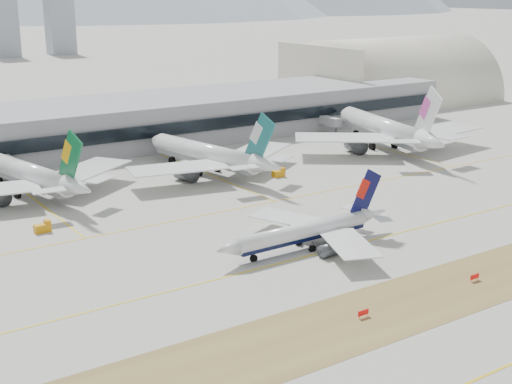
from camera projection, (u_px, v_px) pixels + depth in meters
ground at (306, 246)px, 148.64m from camera, size 3000.00×3000.00×0.00m
taxiing_airliner at (309, 231)px, 146.67m from camera, size 43.79×38.14×14.74m
widebody_eva at (30, 175)px, 182.98m from camera, size 56.21×55.88×20.49m
widebody_cathay at (210, 156)px, 204.40m from camera, size 57.53×57.04×20.86m
widebody_china_air at (386, 130)px, 235.70m from camera, size 67.08×66.92×24.66m
terminal at (97, 126)px, 238.40m from camera, size 280.00×43.10×15.00m
hangar at (390, 101)px, 339.06m from camera, size 91.00×60.00×60.00m
hold_sign_left at (363, 313)px, 115.93m from camera, size 2.20×0.15×1.35m
hold_sign_right at (475, 277)px, 130.44m from camera, size 2.20×0.15×1.35m
gse_c at (279, 173)px, 202.91m from camera, size 3.55×2.00×2.60m
gse_b at (43, 227)px, 156.81m from camera, size 3.55×2.00×2.60m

